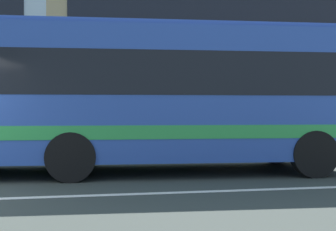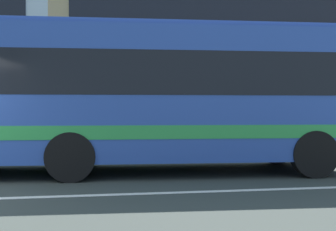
# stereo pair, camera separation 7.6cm
# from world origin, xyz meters

# --- Properties ---
(apartment_block_right) EXTENTS (21.68, 9.62, 10.58)m
(apartment_block_right) POSITION_xyz_m (12.02, 15.96, 5.29)
(apartment_block_right) COLOR tan
(apartment_block_right) RESTS_ON ground_plane
(transit_bus) EXTENTS (10.96, 3.12, 3.31)m
(transit_bus) POSITION_xyz_m (3.46, 2.50, 1.82)
(transit_bus) COLOR #28499C
(transit_bus) RESTS_ON ground_plane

